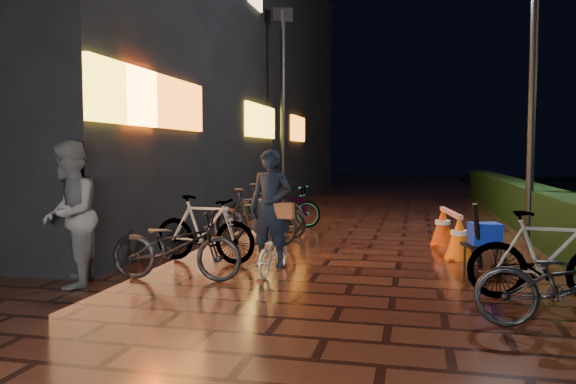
% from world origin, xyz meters
% --- Properties ---
extents(ground, '(80.00, 80.00, 0.00)m').
position_xyz_m(ground, '(0.00, 0.00, 0.00)').
color(ground, '#381911').
rests_on(ground, ground).
extents(hedge, '(0.70, 20.00, 1.00)m').
position_xyz_m(hedge, '(3.30, 8.00, 0.50)').
color(hedge, black).
rests_on(hedge, ground).
extents(bystander_person, '(1.02, 1.12, 1.88)m').
position_xyz_m(bystander_person, '(-3.52, 0.16, 0.94)').
color(bystander_person, '#5E5E61').
rests_on(bystander_person, ground).
extents(storefront_block, '(12.09, 22.00, 9.00)m').
position_xyz_m(storefront_block, '(-9.50, 11.50, 4.50)').
color(storefront_block, black).
rests_on(storefront_block, ground).
extents(lamp_post_hedge, '(0.50, 0.24, 5.32)m').
position_xyz_m(lamp_post_hedge, '(2.93, 5.36, 2.93)').
color(lamp_post_hedge, black).
rests_on(lamp_post_hedge, ground).
extents(lamp_post_sf, '(0.55, 0.26, 5.80)m').
position_xyz_m(lamp_post_sf, '(-2.94, 9.51, 3.19)').
color(lamp_post_sf, black).
rests_on(lamp_post_sf, ground).
extents(cyclist, '(0.65, 1.26, 1.78)m').
position_xyz_m(cyclist, '(-1.18, 1.49, 0.66)').
color(cyclist, silver).
rests_on(cyclist, ground).
extents(traffic_barrier, '(0.66, 1.79, 0.73)m').
position_xyz_m(traffic_barrier, '(1.40, 3.92, 0.36)').
color(traffic_barrier, orange).
rests_on(traffic_barrier, ground).
extents(cart_assembly, '(0.64, 0.68, 1.05)m').
position_xyz_m(cart_assembly, '(1.76, 2.16, 0.54)').
color(cart_assembly, black).
rests_on(cart_assembly, ground).
extents(parked_bikes_storefront, '(2.09, 6.61, 1.05)m').
position_xyz_m(parked_bikes_storefront, '(-2.29, 3.93, 0.50)').
color(parked_bikes_storefront, black).
rests_on(parked_bikes_storefront, ground).
extents(parked_bikes_hedge, '(1.86, 1.86, 1.05)m').
position_xyz_m(parked_bikes_hedge, '(2.28, 0.11, 0.50)').
color(parked_bikes_hedge, black).
rests_on(parked_bikes_hedge, ground).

